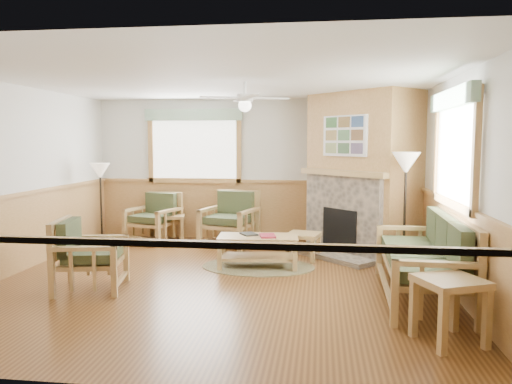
# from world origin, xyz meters

# --- Properties ---
(floor) EXTENTS (6.00, 6.00, 0.01)m
(floor) POSITION_xyz_m (0.00, 0.00, -0.01)
(floor) COLOR brown
(floor) RESTS_ON ground
(ceiling) EXTENTS (6.00, 6.00, 0.01)m
(ceiling) POSITION_xyz_m (0.00, 0.00, 2.70)
(ceiling) COLOR white
(ceiling) RESTS_ON floor
(wall_back) EXTENTS (6.00, 0.02, 2.70)m
(wall_back) POSITION_xyz_m (0.00, 3.00, 1.35)
(wall_back) COLOR silver
(wall_back) RESTS_ON floor
(wall_front) EXTENTS (6.00, 0.02, 2.70)m
(wall_front) POSITION_xyz_m (0.00, -3.00, 1.35)
(wall_front) COLOR silver
(wall_front) RESTS_ON floor
(wall_left) EXTENTS (0.02, 6.00, 2.70)m
(wall_left) POSITION_xyz_m (-3.00, 0.00, 1.35)
(wall_left) COLOR silver
(wall_left) RESTS_ON floor
(wall_right) EXTENTS (0.02, 6.00, 2.70)m
(wall_right) POSITION_xyz_m (3.00, 0.00, 1.35)
(wall_right) COLOR silver
(wall_right) RESTS_ON floor
(wainscot) EXTENTS (6.00, 6.00, 1.10)m
(wainscot) POSITION_xyz_m (0.00, 0.00, 0.55)
(wainscot) COLOR #AD7F47
(wainscot) RESTS_ON floor
(fireplace) EXTENTS (3.11, 3.11, 2.70)m
(fireplace) POSITION_xyz_m (2.05, 2.05, 1.35)
(fireplace) COLOR #AD7F47
(fireplace) RESTS_ON floor
(window_back) EXTENTS (1.90, 0.16, 1.50)m
(window_back) POSITION_xyz_m (-1.10, 2.96, 2.53)
(window_back) COLOR white
(window_back) RESTS_ON wall_back
(window_right) EXTENTS (0.16, 1.90, 1.50)m
(window_right) POSITION_xyz_m (2.96, -0.20, 2.53)
(window_right) COLOR white
(window_right) RESTS_ON wall_right
(ceiling_fan) EXTENTS (1.59, 1.59, 0.36)m
(ceiling_fan) POSITION_xyz_m (0.30, 0.30, 2.66)
(ceiling_fan) COLOR white
(ceiling_fan) RESTS_ON ceiling
(sofa) EXTENTS (2.22, 0.98, 1.01)m
(sofa) POSITION_xyz_m (2.55, -0.41, 0.50)
(sofa) COLOR #A9854F
(sofa) RESTS_ON floor
(armchair_back_left) EXTENTS (1.02, 1.02, 0.91)m
(armchair_back_left) POSITION_xyz_m (-1.79, 2.47, 0.46)
(armchair_back_left) COLOR #A9854F
(armchair_back_left) RESTS_ON floor
(armchair_back_right) EXTENTS (1.08, 1.08, 0.98)m
(armchair_back_right) POSITION_xyz_m (-0.30, 2.30, 0.49)
(armchair_back_right) COLOR #A9854F
(armchair_back_right) RESTS_ON floor
(armchair_left) EXTENTS (0.95, 0.95, 0.91)m
(armchair_left) POSITION_xyz_m (-1.56, -0.59, 0.45)
(armchair_left) COLOR #A9854F
(armchair_left) RESTS_ON floor
(coffee_table) EXTENTS (1.23, 0.68, 0.48)m
(coffee_table) POSITION_xyz_m (0.42, 0.81, 0.24)
(coffee_table) COLOR #A9854F
(coffee_table) RESTS_ON floor
(end_table_chairs) EXTENTS (0.53, 0.52, 0.50)m
(end_table_chairs) POSITION_xyz_m (-1.44, 2.55, 0.25)
(end_table_chairs) COLOR #A9854F
(end_table_chairs) RESTS_ON floor
(end_table_sofa) EXTENTS (0.72, 0.71, 0.62)m
(end_table_sofa) POSITION_xyz_m (2.55, -1.79, 0.31)
(end_table_sofa) COLOR #A9854F
(end_table_sofa) RESTS_ON floor
(footstool) EXTENTS (0.59, 0.59, 0.43)m
(footstool) POSITION_xyz_m (1.08, 1.41, 0.21)
(footstool) COLOR #A9854F
(footstool) RESTS_ON floor
(braided_rug) EXTENTS (2.10, 2.10, 0.01)m
(braided_rug) POSITION_xyz_m (0.42, 0.80, 0.01)
(braided_rug) COLOR brown
(braided_rug) RESTS_ON floor
(floor_lamp_left) EXTENTS (0.44, 0.44, 1.51)m
(floor_lamp_left) POSITION_xyz_m (-2.55, 1.89, 0.76)
(floor_lamp_left) COLOR black
(floor_lamp_left) RESTS_ON floor
(floor_lamp_right) EXTENTS (0.53, 0.53, 1.75)m
(floor_lamp_right) POSITION_xyz_m (2.55, 0.83, 0.87)
(floor_lamp_right) COLOR black
(floor_lamp_right) RESTS_ON floor
(book_red) EXTENTS (0.28, 0.34, 0.03)m
(book_red) POSITION_xyz_m (0.57, 0.76, 0.51)
(book_red) COLOR maroon
(book_red) RESTS_ON coffee_table
(book_dark) EXTENTS (0.31, 0.33, 0.02)m
(book_dark) POSITION_xyz_m (0.27, 0.88, 0.50)
(book_dark) COLOR black
(book_dark) RESTS_ON coffee_table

